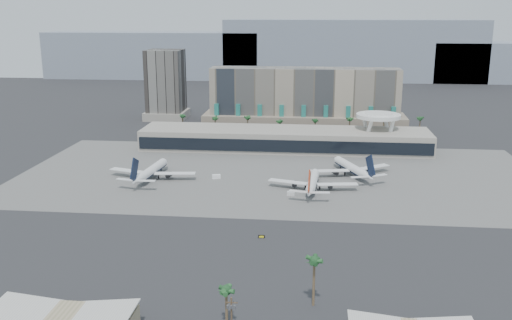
# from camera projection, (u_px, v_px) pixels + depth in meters

# --- Properties ---
(ground) EXTENTS (900.00, 900.00, 0.00)m
(ground) POSITION_uv_depth(u_px,v_px,m) (270.00, 211.00, 234.99)
(ground) COLOR #232326
(ground) RESTS_ON ground
(apron_pad) EXTENTS (260.00, 130.00, 0.06)m
(apron_pad) POSITION_uv_depth(u_px,v_px,m) (279.00, 174.00, 287.90)
(apron_pad) COLOR #5B5B59
(apron_pad) RESTS_ON ground
(mountain_ridge) EXTENTS (680.00, 60.00, 70.00)m
(mountain_ridge) POSITION_uv_depth(u_px,v_px,m) (325.00, 54.00, 676.81)
(mountain_ridge) COLOR gray
(mountain_ridge) RESTS_ON ground
(hotel) EXTENTS (140.00, 30.00, 42.00)m
(hotel) POSITION_uv_depth(u_px,v_px,m) (304.00, 104.00, 397.53)
(hotel) COLOR tan
(hotel) RESTS_ON ground
(office_tower) EXTENTS (30.00, 30.00, 52.00)m
(office_tower) POSITION_uv_depth(u_px,v_px,m) (166.00, 89.00, 431.00)
(office_tower) COLOR black
(office_tower) RESTS_ON ground
(terminal) EXTENTS (170.00, 32.50, 14.50)m
(terminal) POSITION_uv_depth(u_px,v_px,m) (285.00, 138.00, 339.01)
(terminal) COLOR #A5A091
(terminal) RESTS_ON ground
(saucer_structure) EXTENTS (26.00, 26.00, 21.89)m
(saucer_structure) POSITION_uv_depth(u_px,v_px,m) (378.00, 118.00, 336.45)
(saucer_structure) COLOR white
(saucer_structure) RESTS_ON ground
(palm_row) EXTENTS (157.80, 2.80, 13.10)m
(palm_row) POSITION_uv_depth(u_px,v_px,m) (298.00, 121.00, 371.13)
(palm_row) COLOR brown
(palm_row) RESTS_ON ground
(utility_pole) EXTENTS (3.20, 0.85, 12.00)m
(utility_pole) POSITION_uv_depth(u_px,v_px,m) (231.00, 315.00, 140.93)
(utility_pole) COLOR #4C3826
(utility_pole) RESTS_ON ground
(airliner_left) EXTENTS (44.29, 45.77, 15.81)m
(airliner_left) POSITION_uv_depth(u_px,v_px,m) (151.00, 171.00, 279.10)
(airliner_left) COLOR white
(airliner_left) RESTS_ON ground
(airliner_centre) EXTENTS (41.65, 42.99, 14.83)m
(airliner_centre) POSITION_uv_depth(u_px,v_px,m) (312.00, 182.00, 262.03)
(airliner_centre) COLOR white
(airliner_centre) RESTS_ON ground
(airliner_right) EXTENTS (40.87, 42.12, 15.44)m
(airliner_right) POSITION_uv_depth(u_px,v_px,m) (352.00, 168.00, 284.94)
(airliner_right) COLOR white
(airliner_right) RESTS_ON ground
(service_vehicle_a) EXTENTS (4.42, 2.94, 1.98)m
(service_vehicle_a) POSITION_uv_depth(u_px,v_px,m) (216.00, 177.00, 280.50)
(service_vehicle_a) COLOR white
(service_vehicle_a) RESTS_ON ground
(service_vehicle_b) EXTENTS (3.37, 1.96, 1.72)m
(service_vehicle_b) POSITION_uv_depth(u_px,v_px,m) (291.00, 193.00, 255.06)
(service_vehicle_b) COLOR silver
(service_vehicle_b) RESTS_ON ground
(taxiway_sign) EXTENTS (2.43, 0.57, 1.10)m
(taxiway_sign) POSITION_uv_depth(u_px,v_px,m) (262.00, 237.00, 207.24)
(taxiway_sign) COLOR black
(taxiway_sign) RESTS_ON ground
(near_palm_a) EXTENTS (6.00, 6.00, 11.82)m
(near_palm_a) POSITION_uv_depth(u_px,v_px,m) (226.00, 295.00, 147.15)
(near_palm_a) COLOR brown
(near_palm_a) RESTS_ON ground
(near_palm_b) EXTENTS (6.00, 6.00, 14.92)m
(near_palm_b) POSITION_uv_depth(u_px,v_px,m) (314.00, 266.00, 156.96)
(near_palm_b) COLOR brown
(near_palm_b) RESTS_ON ground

